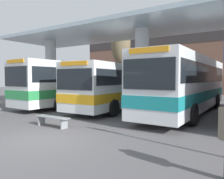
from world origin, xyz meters
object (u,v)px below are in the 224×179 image
transit_bus_right_bay (188,83)px  waiting_bench_mid_platform (52,119)px  transit_bus_left_bay (84,82)px  transit_bus_center_bay (120,85)px  poplar_tree_behind_right (121,44)px

transit_bus_right_bay → waiting_bench_mid_platform: (-4.07, -7.42, -1.56)m
transit_bus_left_bay → transit_bus_center_bay: transit_bus_left_bay is taller
transit_bus_left_bay → poplar_tree_behind_right: (-1.31, 8.25, 4.46)m
transit_bus_right_bay → poplar_tree_behind_right: bearing=-39.5°
transit_bus_left_bay → waiting_bench_mid_platform: bearing=122.8°
transit_bus_left_bay → transit_bus_center_bay: (3.98, -0.63, -0.14)m
poplar_tree_behind_right → transit_bus_right_bay: bearing=-40.0°
transit_bus_left_bay → poplar_tree_behind_right: size_ratio=1.39×
waiting_bench_mid_platform → transit_bus_center_bay: bearing=94.6°
transit_bus_right_bay → poplar_tree_behind_right: poplar_tree_behind_right is taller
transit_bus_right_bay → poplar_tree_behind_right: 13.67m
transit_bus_left_bay → transit_bus_center_bay: 4.03m
transit_bus_left_bay → poplar_tree_behind_right: bearing=-79.4°
transit_bus_center_bay → waiting_bench_mid_platform: bearing=92.5°
transit_bus_left_bay → transit_bus_right_bay: bearing=-178.8°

